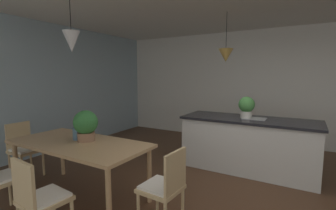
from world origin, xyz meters
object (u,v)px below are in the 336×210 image
at_px(dining_table, 79,147).
at_px(potted_plant_on_table, 86,124).
at_px(chair_kitchen_end, 165,186).
at_px(chair_window_end, 24,148).
at_px(potted_plant_on_island, 247,106).
at_px(kitchen_island, 248,144).
at_px(chair_near_right, 39,198).
at_px(vase_on_dining_table, 77,134).

relative_size(dining_table, potted_plant_on_table, 4.63).
xyz_separation_m(dining_table, chair_kitchen_end, (1.32, -0.00, -0.21)).
height_order(chair_window_end, chair_kitchen_end, same).
bearing_deg(potted_plant_on_island, potted_plant_on_table, -129.12).
distance_m(kitchen_island, potted_plant_on_table, 2.66).
bearing_deg(dining_table, kitchen_island, 50.76).
distance_m(chair_near_right, potted_plant_on_island, 3.23).
height_order(chair_near_right, chair_kitchen_end, same).
height_order(chair_window_end, kitchen_island, kitchen_island).
height_order(chair_kitchen_end, potted_plant_on_table, potted_plant_on_table).
bearing_deg(chair_near_right, vase_on_dining_table, 121.06).
distance_m(potted_plant_on_island, vase_on_dining_table, 2.71).
bearing_deg(kitchen_island, potted_plant_on_table, -129.91).
bearing_deg(potted_plant_on_island, vase_on_dining_table, -131.36).
height_order(potted_plant_on_island, vase_on_dining_table, potted_plant_on_island).
height_order(potted_plant_on_table, vase_on_dining_table, potted_plant_on_table).
bearing_deg(chair_near_right, kitchen_island, 66.04).
bearing_deg(potted_plant_on_table, kitchen_island, 50.09).
relative_size(chair_window_end, kitchen_island, 0.39).
relative_size(chair_kitchen_end, potted_plant_on_table, 2.13).
height_order(chair_window_end, chair_near_right, same).
relative_size(dining_table, chair_window_end, 2.17).
height_order(chair_window_end, potted_plant_on_table, potted_plant_on_table).
height_order(kitchen_island, vase_on_dining_table, vase_on_dining_table).
bearing_deg(dining_table, potted_plant_on_table, 68.26).
distance_m(potted_plant_on_table, vase_on_dining_table, 0.20).
bearing_deg(vase_on_dining_table, dining_table, -33.97).
xyz_separation_m(chair_window_end, vase_on_dining_table, (1.20, 0.08, 0.37)).
xyz_separation_m(potted_plant_on_island, potted_plant_on_table, (-1.63, -2.00, -0.13)).
xyz_separation_m(chair_near_right, chair_kitchen_end, (0.89, 0.81, 0.00)).
xyz_separation_m(dining_table, potted_plant_on_table, (0.04, 0.09, 0.29)).
bearing_deg(kitchen_island, chair_kitchen_end, -100.74).
bearing_deg(potted_plant_on_table, dining_table, -111.74).
bearing_deg(potted_plant_on_table, vase_on_dining_table, -173.39).
xyz_separation_m(chair_near_right, vase_on_dining_table, (-0.53, 0.89, 0.37)).
xyz_separation_m(dining_table, kitchen_island, (1.71, 2.10, -0.22)).
bearing_deg(chair_window_end, kitchen_island, 34.72).
distance_m(kitchen_island, vase_on_dining_table, 2.75).
height_order(dining_table, chair_near_right, chair_near_right).
relative_size(chair_window_end, vase_on_dining_table, 5.22).
bearing_deg(potted_plant_on_table, potted_plant_on_island, 50.88).
distance_m(dining_table, kitchen_island, 2.72).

